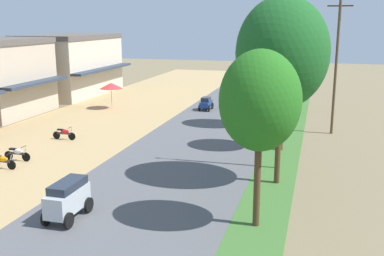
% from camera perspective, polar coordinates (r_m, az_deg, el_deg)
% --- Properties ---
extents(shophouse_mid, '(7.41, 8.79, 6.90)m').
position_cam_1_polar(shophouse_mid, '(45.19, -22.61, 5.86)').
color(shophouse_mid, '#C6B299').
rests_on(shophouse_mid, ground).
extents(shophouse_far, '(8.37, 12.94, 6.90)m').
position_cam_1_polar(shophouse_far, '(55.38, -14.75, 7.62)').
color(shophouse_far, beige).
rests_on(shophouse_far, ground).
extents(parked_motorbike_fourth, '(1.80, 0.54, 0.94)m').
position_cam_1_polar(parked_motorbike_fourth, '(28.82, -22.48, -3.76)').
color(parked_motorbike_fourth, black).
rests_on(parked_motorbike_fourth, dirt_shoulder).
extents(parked_motorbike_fifth, '(1.80, 0.54, 0.94)m').
position_cam_1_polar(parked_motorbike_fifth, '(30.12, -20.86, -2.91)').
color(parked_motorbike_fifth, black).
rests_on(parked_motorbike_fifth, dirt_shoulder).
extents(parked_motorbike_sixth, '(1.80, 0.54, 0.94)m').
position_cam_1_polar(parked_motorbike_sixth, '(34.35, -15.57, -0.59)').
color(parked_motorbike_sixth, black).
rests_on(parked_motorbike_sixth, dirt_shoulder).
extents(vendor_umbrella, '(2.20, 2.20, 2.52)m').
position_cam_1_polar(vendor_umbrella, '(45.13, -10.01, 5.19)').
color(vendor_umbrella, '#99999E').
rests_on(vendor_umbrella, dirt_shoulder).
extents(median_tree_nearest, '(3.29, 3.29, 7.36)m').
position_cam_1_polar(median_tree_nearest, '(18.37, 8.44, 3.30)').
color(median_tree_nearest, '#4C351E').
rests_on(median_tree_nearest, median_strip).
extents(median_tree_second, '(4.66, 4.66, 9.65)m').
position_cam_1_polar(median_tree_second, '(23.60, 11.14, 9.11)').
color(median_tree_second, '#4C351E').
rests_on(median_tree_second, median_strip).
extents(median_tree_third, '(3.24, 3.24, 7.15)m').
position_cam_1_polar(median_tree_third, '(30.22, 11.31, 7.46)').
color(median_tree_third, '#4C351E').
rests_on(median_tree_third, median_strip).
extents(median_tree_fourth, '(3.51, 3.51, 10.13)m').
position_cam_1_polar(median_tree_fourth, '(36.58, 12.15, 12.05)').
color(median_tree_fourth, '#4C351E').
rests_on(median_tree_fourth, median_strip).
extents(median_tree_fifth, '(3.61, 3.61, 7.59)m').
position_cam_1_polar(median_tree_fifth, '(45.05, 12.97, 9.03)').
color(median_tree_fifth, '#4C351E').
rests_on(median_tree_fifth, median_strip).
extents(median_tree_sixth, '(3.41, 3.41, 9.55)m').
position_cam_1_polar(median_tree_sixth, '(54.43, 13.96, 12.22)').
color(median_tree_sixth, '#4C351E').
rests_on(median_tree_sixth, median_strip).
extents(streetlamp_near, '(3.16, 0.20, 7.95)m').
position_cam_1_polar(streetlamp_near, '(26.37, 11.09, 4.61)').
color(streetlamp_near, gray).
rests_on(streetlamp_near, median_strip).
extents(streetlamp_mid, '(3.16, 0.20, 7.37)m').
position_cam_1_polar(streetlamp_mid, '(48.59, 13.28, 8.01)').
color(streetlamp_mid, gray).
rests_on(streetlamp_mid, median_strip).
extents(streetlamp_far, '(3.16, 0.20, 7.19)m').
position_cam_1_polar(streetlamp_far, '(59.23, 13.75, 8.77)').
color(streetlamp_far, gray).
rests_on(streetlamp_far, median_strip).
extents(utility_pole_near, '(1.80, 0.20, 9.99)m').
position_cam_1_polar(utility_pole_near, '(36.00, 17.45, 7.40)').
color(utility_pole_near, brown).
rests_on(utility_pole_near, ground).
extents(car_van_silver, '(1.19, 2.41, 1.67)m').
position_cam_1_polar(car_van_silver, '(20.69, -15.20, -8.38)').
color(car_van_silver, '#B7BCC1').
rests_on(car_van_silver, road_strip).
extents(car_hatchback_blue, '(1.04, 2.00, 1.23)m').
position_cam_1_polar(car_hatchback_blue, '(43.97, 1.75, 3.11)').
color(car_hatchback_blue, navy).
rests_on(car_hatchback_blue, road_strip).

